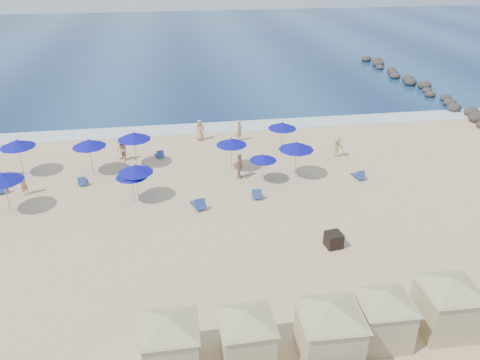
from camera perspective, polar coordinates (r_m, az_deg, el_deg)
name	(u,v)px	position (r m, az deg, el deg)	size (l,w,h in m)	color
ground	(228,225)	(26.10, -1.44, -5.55)	(160.00, 160.00, 0.00)	beige
ocean	(182,43)	(78.19, -7.07, 16.29)	(160.00, 80.00, 0.06)	navy
surf_line	(204,128)	(39.99, -4.43, 6.32)	(160.00, 2.50, 0.08)	white
rock_jetty	(415,84)	(55.61, 20.56, 10.93)	(2.56, 26.66, 0.96)	#2B2624
trash_bin	(334,240)	(24.65, 11.35, -7.17)	(0.80, 0.80, 0.80)	black
cabana_0	(170,336)	(17.68, -8.57, -18.30)	(4.20, 4.20, 2.64)	#C9B38A
cabana_1	(247,329)	(17.82, 0.83, -17.74)	(4.04, 4.04, 2.53)	#C9B38A
cabana_2	(330,324)	(18.00, 10.91, -16.86)	(4.63, 4.63, 2.91)	#C9B38A
cabana_3	(384,310)	(19.29, 17.19, -14.92)	(4.14, 4.14, 2.60)	#C9B38A
cabana_4	(449,298)	(20.54, 24.13, -12.95)	(4.47, 4.47, 2.81)	#C9B38A
umbrella_0	(17,143)	(34.08, -25.53, 4.05)	(2.31, 2.31, 2.63)	#A5A8AD
umbrella_1	(2,177)	(29.47, -27.02, 0.34)	(2.31, 2.31, 2.63)	#A5A8AD
umbrella_2	(89,143)	(32.54, -17.96, 4.29)	(2.25, 2.25, 2.57)	#A5A8AD
umbrella_3	(131,174)	(28.23, -13.09, 0.75)	(1.92, 1.92, 2.19)	#A5A8AD
umbrella_4	(134,136)	(32.86, -12.80, 5.26)	(2.30, 2.30, 2.62)	#A5A8AD
umbrella_5	(135,169)	(28.31, -12.63, 1.32)	(2.12, 2.12, 2.42)	#A5A8AD
umbrella_6	(231,142)	(31.55, -1.05, 4.69)	(2.12, 2.12, 2.42)	#A5A8AD
umbrella_7	(263,158)	(29.98, 2.83, 2.75)	(1.79, 1.79, 2.04)	#A5A8AD
umbrella_8	(282,125)	(34.58, 5.18, 6.64)	(2.14, 2.14, 2.44)	#A5A8AD
umbrella_9	(296,146)	(30.59, 6.89, 4.15)	(2.32, 2.32, 2.64)	#A5A8AD
beach_chair_0	(1,189)	(32.99, -27.12, -0.96)	(0.86, 1.34, 0.68)	navy
beach_chair_1	(82,181)	(32.02, -18.67, -0.13)	(0.66, 1.21, 0.64)	navy
beach_chair_2	(159,154)	(34.78, -9.80, 3.09)	(0.80, 1.23, 0.62)	navy
beach_chair_3	(199,204)	(27.72, -5.07, -2.93)	(0.93, 1.51, 0.77)	navy
beach_chair_4	(257,194)	(28.79, 2.04, -1.69)	(0.75, 1.33, 0.69)	navy
beach_chair_5	(359,175)	(32.08, 14.28, 0.56)	(0.60, 1.24, 0.67)	navy
beachgoer_0	(23,183)	(31.82, -24.94, -0.33)	(0.58, 0.38, 1.58)	tan
beachgoer_1	(122,150)	(34.52, -14.20, 3.61)	(0.83, 0.65, 1.71)	tan
beachgoer_2	(239,166)	(30.89, -0.08, 1.74)	(1.03, 0.43, 1.76)	tan
beachgoer_3	(337,147)	(34.73, 11.72, 3.92)	(1.02, 0.59, 1.58)	tan
beachgoer_4	(200,130)	(37.34, -4.91, 6.09)	(0.82, 0.53, 1.67)	tan
beachgoer_5	(239,131)	(37.05, -0.09, 6.05)	(0.62, 0.41, 1.71)	tan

